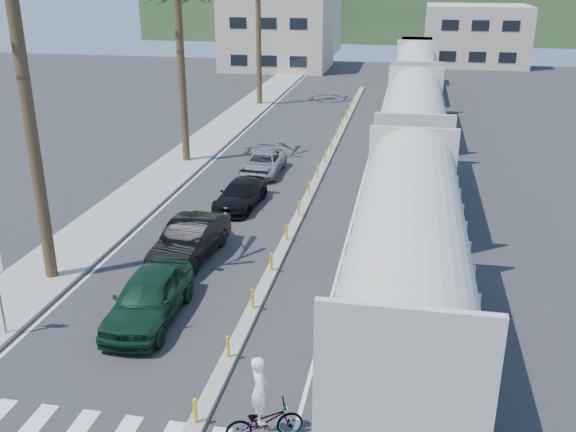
# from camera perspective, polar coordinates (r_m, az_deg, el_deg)

# --- Properties ---
(ground) EXTENTS (140.00, 140.00, 0.00)m
(ground) POSITION_cam_1_polar(r_m,az_deg,el_deg) (18.06, -7.11, -16.14)
(ground) COLOR #28282B
(ground) RESTS_ON ground
(sidewalk) EXTENTS (3.00, 90.00, 0.15)m
(sidewalk) POSITION_cam_1_polar(r_m,az_deg,el_deg) (42.24, -7.90, 6.00)
(sidewalk) COLOR gray
(sidewalk) RESTS_ON ground
(rails) EXTENTS (1.56, 100.00, 0.06)m
(rails) POSITION_cam_1_polar(r_m,az_deg,el_deg) (43.00, 10.86, 6.03)
(rails) COLOR black
(rails) RESTS_ON ground
(median) EXTENTS (0.45, 60.00, 0.85)m
(median) POSITION_cam_1_polar(r_m,az_deg,el_deg) (35.58, 2.62, 3.35)
(median) COLOR gray
(median) RESTS_ON ground
(lane_markings) EXTENTS (9.42, 90.00, 0.01)m
(lane_markings) POSITION_cam_1_polar(r_m,az_deg,el_deg) (40.71, 0.66, 5.53)
(lane_markings) COLOR silver
(lane_markings) RESTS_ON ground
(freight_train) EXTENTS (3.00, 60.94, 5.85)m
(freight_train) POSITION_cam_1_polar(r_m,az_deg,el_deg) (37.16, 11.05, 8.25)
(freight_train) COLOR beige
(freight_train) RESTS_ON ground
(buildings) EXTENTS (38.00, 27.00, 10.00)m
(buildings) POSITION_cam_1_polar(r_m,az_deg,el_deg) (86.25, 3.53, 16.64)
(buildings) COLOR #B6A791
(buildings) RESTS_ON ground
(hillside) EXTENTS (80.00, 20.00, 12.00)m
(hillside) POSITION_cam_1_polar(r_m,az_deg,el_deg) (113.82, 8.92, 18.31)
(hillside) COLOR #385628
(hillside) RESTS_ON ground
(car_lead) EXTENTS (2.33, 5.03, 1.67)m
(car_lead) POSITION_cam_1_polar(r_m,az_deg,el_deg) (21.68, -12.26, -7.06)
(car_lead) COLOR #10311F
(car_lead) RESTS_ON ground
(car_second) EXTENTS (2.50, 5.14, 1.60)m
(car_second) POSITION_cam_1_polar(r_m,az_deg,el_deg) (25.85, -8.72, -2.16)
(car_second) COLOR black
(car_second) RESTS_ON ground
(car_third) EXTENTS (2.46, 4.64, 1.26)m
(car_third) POSITION_cam_1_polar(r_m,az_deg,el_deg) (31.42, -4.22, 1.94)
(car_third) COLOR black
(car_third) RESTS_ON ground
(car_rear) EXTENTS (2.08, 4.41, 1.22)m
(car_rear) POSITION_cam_1_polar(r_m,az_deg,el_deg) (36.54, -2.23, 4.69)
(car_rear) COLOR #A7A9AC
(car_rear) RESTS_ON ground
(cyclist) EXTENTS (2.16, 2.46, 2.33)m
(cyclist) POSITION_cam_1_polar(r_m,az_deg,el_deg) (16.40, -2.23, -17.18)
(cyclist) COLOR #9EA0A5
(cyclist) RESTS_ON ground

